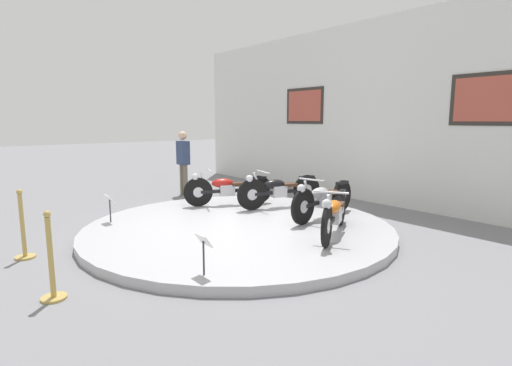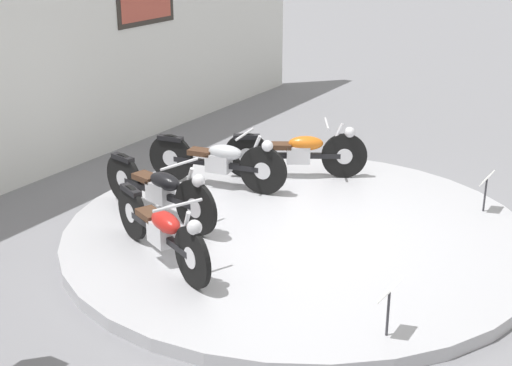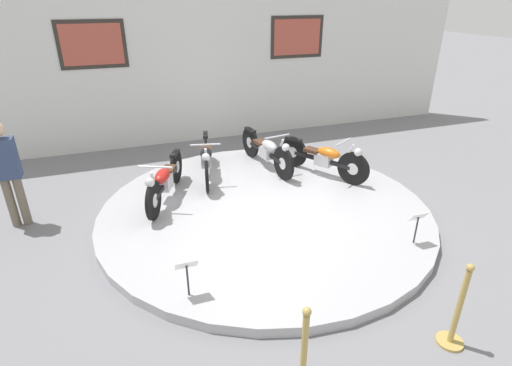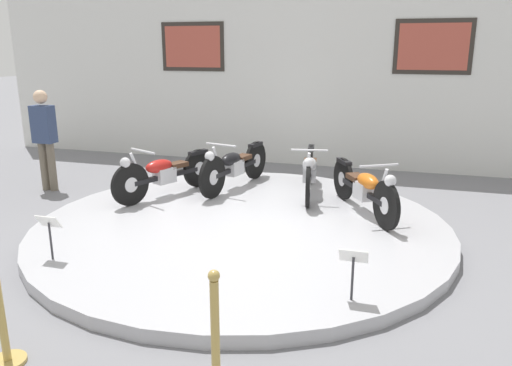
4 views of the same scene
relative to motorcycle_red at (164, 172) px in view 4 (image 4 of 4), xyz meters
The scene contains 12 objects.
ground_plane 1.79m from the motorcycle_red, 27.76° to the right, with size 60.00×60.00×0.00m, color slate.
display_platform 1.77m from the motorcycle_red, 27.76° to the right, with size 5.45×5.45×0.14m, color #ADADB2.
back_wall 4.08m from the motorcycle_red, 65.99° to the left, with size 14.00×0.22×4.35m.
motorcycle_red is the anchor object (origin of this frame).
motorcycle_black 1.15m from the motorcycle_red, 39.16° to the left, with size 0.61×1.97×0.81m.
motorcycle_silver 2.26m from the motorcycle_red, 18.75° to the left, with size 0.54×1.99×0.80m.
motorcycle_orange 3.04m from the motorcycle_red, ahead, with size 1.04×1.74×0.79m.
info_placard_front_left 2.54m from the motorcycle_red, 92.42° to the right, with size 0.26×0.11×0.51m.
info_placard_front_centre 4.03m from the motorcycle_red, 38.91° to the right, with size 0.26×0.11×0.51m.
visitor_standing 2.34m from the motorcycle_red, behind, with size 0.36×0.23×1.71m.
stanchion_post_left_of_entry 4.11m from the motorcycle_red, 80.99° to the right, with size 0.28×0.28×1.02m.
stanchion_post_right_of_entry 4.71m from the motorcycle_red, 59.47° to the right, with size 0.28×0.28×1.02m.
Camera 4 is at (1.95, -5.96, 2.39)m, focal length 35.00 mm.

